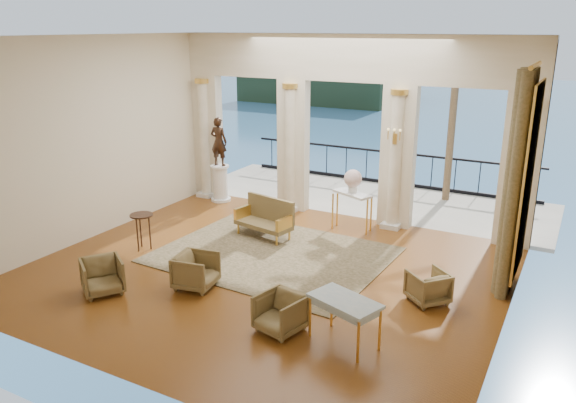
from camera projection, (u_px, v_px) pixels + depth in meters
The scene contains 23 objects.
floor at pixel (265, 272), 11.16m from camera, with size 9.00×9.00×0.00m, color #45220C.
room_walls at pixel (228, 138), 9.36m from camera, with size 9.00×9.00×9.00m.
arcade at pixel (344, 116), 13.59m from camera, with size 9.00×0.56×4.50m.
terrace at pixel (368, 198), 16.04m from camera, with size 10.00×3.60×0.10m, color #A19888.
balustrade at pixel (387, 171), 17.25m from camera, with size 9.00×0.06×1.03m.
palm_tree at pixel (459, 49), 14.56m from camera, with size 2.00×2.00×4.50m.
headland at pixel (331, 79), 84.41m from camera, with size 22.00×18.00×6.00m, color black.
sea at pixel (536, 124), 63.31m from camera, with size 160.00×160.00×0.00m, color #275B83.
curtain at pixel (516, 184), 9.87m from camera, with size 0.33×1.40×4.09m.
window_frame at pixel (528, 181), 9.76m from camera, with size 0.04×1.60×3.40m, color #E9B44C.
wall_sconce at pixel (395, 138), 12.80m from camera, with size 0.30×0.11×0.33m.
rug at pixel (273, 255), 11.95m from camera, with size 4.66×3.62×0.02m, color #2F321A.
armchair_a at pixel (102, 275), 10.18m from camera, with size 0.70×0.65×0.72m, color #4F4021.
armchair_b at pixel (280, 311), 8.89m from camera, with size 0.67×0.63×0.69m, color #4F4021.
armchair_c at pixel (428, 285), 9.85m from camera, with size 0.62×0.58×0.64m, color #4F4021.
armchair_d at pixel (196, 269), 10.39m from camera, with size 0.70×0.66×0.72m, color #4F4021.
settee at pixel (266, 218), 12.90m from camera, with size 1.45×0.83×0.91m.
game_table at pixel (345, 304), 8.46m from camera, with size 1.22×0.91×0.74m.
pedestal at pixel (220, 184), 15.54m from camera, with size 0.55×0.55×1.01m.
statue at pixel (219, 142), 15.18m from camera, with size 0.48×0.32×1.32m, color #322016.
console_table at pixel (352, 199), 13.21m from camera, with size 1.05×0.75×0.93m.
urn at pixel (353, 180), 13.07m from camera, with size 0.42×0.42×0.55m.
side_table at pixel (142, 219), 12.09m from camera, with size 0.49×0.49×0.80m.
Camera 1 is at (5.27, -8.77, 4.68)m, focal length 35.00 mm.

